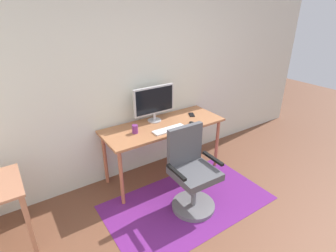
% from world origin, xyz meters
% --- Properties ---
extents(wall_back, '(6.00, 0.10, 2.60)m').
position_xyz_m(wall_back, '(0.00, 2.20, 1.30)').
color(wall_back, silver).
rests_on(wall_back, ground).
extents(area_rug, '(1.92, 1.11, 0.01)m').
position_xyz_m(area_rug, '(-0.17, 1.16, 0.00)').
color(area_rug, '#631E70').
rests_on(area_rug, ground).
extents(desk, '(1.59, 0.62, 0.75)m').
position_xyz_m(desk, '(-0.08, 1.82, 0.68)').
color(desk, '#A76942').
rests_on(desk, ground).
extents(monitor, '(0.58, 0.18, 0.47)m').
position_xyz_m(monitor, '(-0.12, 1.99, 1.02)').
color(monitor, '#B2B2B7').
rests_on(monitor, desk).
extents(keyboard, '(0.43, 0.13, 0.02)m').
position_xyz_m(keyboard, '(-0.12, 1.64, 0.76)').
color(keyboard, white).
rests_on(keyboard, desk).
extents(computer_mouse, '(0.06, 0.10, 0.03)m').
position_xyz_m(computer_mouse, '(0.22, 1.62, 0.77)').
color(computer_mouse, black).
rests_on(computer_mouse, desk).
extents(coffee_cup, '(0.07, 0.07, 0.10)m').
position_xyz_m(coffee_cup, '(-0.50, 1.81, 0.80)').
color(coffee_cup, '#732D77').
rests_on(coffee_cup, desk).
extents(cell_phone, '(0.12, 0.16, 0.01)m').
position_xyz_m(cell_phone, '(0.41, 1.87, 0.76)').
color(cell_phone, black).
rests_on(cell_phone, desk).
extents(office_chair, '(0.55, 0.50, 0.97)m').
position_xyz_m(office_chair, '(-0.17, 1.11, 0.41)').
color(office_chair, slate).
rests_on(office_chair, ground).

